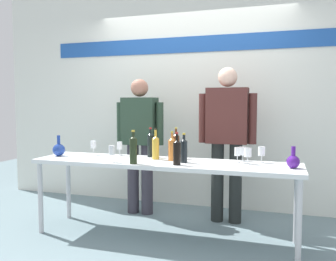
{
  "coord_description": "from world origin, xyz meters",
  "views": [
    {
      "loc": [
        1.1,
        -3.29,
        1.34
      ],
      "look_at": [
        0.0,
        0.15,
        1.06
      ],
      "focal_mm": 38.07,
      "sensor_mm": 36.0,
      "label": 1
    }
  ],
  "objects_px": {
    "wine_bottle_2": "(172,148)",
    "wine_glass_left_2": "(112,150)",
    "wine_glass_right_3": "(262,151)",
    "wine_glass_right_2": "(248,153)",
    "decanter_blue_right": "(293,161)",
    "presenter_left": "(140,137)",
    "wine_glass_right_1": "(242,151)",
    "wine_bottle_3": "(184,150)",
    "display_table": "(163,167)",
    "wine_bottle_1": "(177,151)",
    "wine_bottle_6": "(133,149)",
    "wine_glass_left_0": "(120,146)",
    "wine_bottle_5": "(150,144)",
    "presenter_right": "(227,133)",
    "wine_glass_right_0": "(237,152)",
    "decanter_blue_left": "(59,149)",
    "wine_bottle_4": "(176,145)",
    "wine_glass_left_1": "(93,145)",
    "wine_bottle_0": "(156,147)"
  },
  "relations": [
    {
      "from": "display_table",
      "to": "wine_glass_left_0",
      "type": "distance_m",
      "value": 0.64
    },
    {
      "from": "wine_bottle_4",
      "to": "wine_glass_right_3",
      "type": "distance_m",
      "value": 0.86
    },
    {
      "from": "wine_glass_left_1",
      "to": "wine_glass_right_0",
      "type": "distance_m",
      "value": 1.57
    },
    {
      "from": "wine_bottle_1",
      "to": "wine_glass_left_0",
      "type": "height_order",
      "value": "wine_bottle_1"
    },
    {
      "from": "decanter_blue_left",
      "to": "wine_bottle_4",
      "type": "height_order",
      "value": "wine_bottle_4"
    },
    {
      "from": "presenter_left",
      "to": "wine_bottle_3",
      "type": "height_order",
      "value": "presenter_left"
    },
    {
      "from": "decanter_blue_right",
      "to": "wine_bottle_3",
      "type": "distance_m",
      "value": 0.99
    },
    {
      "from": "presenter_left",
      "to": "wine_glass_right_2",
      "type": "distance_m",
      "value": 1.45
    },
    {
      "from": "presenter_right",
      "to": "wine_glass_right_0",
      "type": "relative_size",
      "value": 11.77
    },
    {
      "from": "wine_glass_right_2",
      "to": "wine_glass_right_3",
      "type": "xyz_separation_m",
      "value": [
        0.12,
        0.11,
        0.0
      ]
    },
    {
      "from": "wine_bottle_3",
      "to": "wine_glass_right_1",
      "type": "relative_size",
      "value": 2.05
    },
    {
      "from": "decanter_blue_right",
      "to": "wine_bottle_5",
      "type": "height_order",
      "value": "wine_bottle_5"
    },
    {
      "from": "wine_glass_right_3",
      "to": "decanter_blue_right",
      "type": "bearing_deg",
      "value": -37.94
    },
    {
      "from": "wine_glass_left_1",
      "to": "wine_glass_right_1",
      "type": "bearing_deg",
      "value": 2.83
    },
    {
      "from": "wine_bottle_1",
      "to": "wine_glass_right_2",
      "type": "distance_m",
      "value": 0.67
    },
    {
      "from": "decanter_blue_right",
      "to": "wine_glass_right_1",
      "type": "height_order",
      "value": "decanter_blue_right"
    },
    {
      "from": "decanter_blue_left",
      "to": "display_table",
      "type": "bearing_deg",
      "value": 0.94
    },
    {
      "from": "presenter_left",
      "to": "wine_bottle_3",
      "type": "xyz_separation_m",
      "value": [
        0.74,
        -0.69,
        -0.03
      ]
    },
    {
      "from": "wine_glass_right_3",
      "to": "presenter_right",
      "type": "bearing_deg",
      "value": 130.27
    },
    {
      "from": "wine_bottle_2",
      "to": "wine_glass_right_1",
      "type": "xyz_separation_m",
      "value": [
        0.67,
        0.19,
        -0.03
      ]
    },
    {
      "from": "presenter_right",
      "to": "wine_bottle_0",
      "type": "relative_size",
      "value": 5.46
    },
    {
      "from": "wine_glass_right_0",
      "to": "display_table",
      "type": "bearing_deg",
      "value": -169.28
    },
    {
      "from": "wine_bottle_2",
      "to": "wine_bottle_5",
      "type": "height_order",
      "value": "wine_bottle_5"
    },
    {
      "from": "display_table",
      "to": "wine_bottle_1",
      "type": "bearing_deg",
      "value": -41.75
    },
    {
      "from": "wine_bottle_0",
      "to": "wine_glass_right_1",
      "type": "relative_size",
      "value": 2.29
    },
    {
      "from": "decanter_blue_left",
      "to": "wine_bottle_1",
      "type": "bearing_deg",
      "value": -6.13
    },
    {
      "from": "presenter_left",
      "to": "wine_bottle_2",
      "type": "xyz_separation_m",
      "value": [
        0.59,
        -0.61,
        -0.04
      ]
    },
    {
      "from": "wine_bottle_6",
      "to": "wine_glass_right_0",
      "type": "relative_size",
      "value": 2.16
    },
    {
      "from": "display_table",
      "to": "presenter_right",
      "type": "relative_size",
      "value": 1.51
    },
    {
      "from": "wine_glass_right_3",
      "to": "wine_glass_right_2",
      "type": "bearing_deg",
      "value": -137.25
    },
    {
      "from": "presenter_left",
      "to": "decanter_blue_right",
      "type": "bearing_deg",
      "value": -21.82
    },
    {
      "from": "wine_bottle_6",
      "to": "wine_glass_left_0",
      "type": "height_order",
      "value": "wine_bottle_6"
    },
    {
      "from": "wine_bottle_2",
      "to": "wine_glass_left_2",
      "type": "relative_size",
      "value": 1.79
    },
    {
      "from": "wine_glass_right_1",
      "to": "wine_glass_right_3",
      "type": "bearing_deg",
      "value": -14.57
    },
    {
      "from": "wine_glass_left_1",
      "to": "wine_glass_right_2",
      "type": "relative_size",
      "value": 1.04
    },
    {
      "from": "decanter_blue_left",
      "to": "wine_glass_right_0",
      "type": "relative_size",
      "value": 1.53
    },
    {
      "from": "decanter_blue_left",
      "to": "wine_bottle_2",
      "type": "bearing_deg",
      "value": 3.57
    },
    {
      "from": "wine_glass_left_1",
      "to": "wine_glass_right_1",
      "type": "height_order",
      "value": "wine_glass_left_1"
    },
    {
      "from": "wine_glass_left_1",
      "to": "wine_glass_right_0",
      "type": "relative_size",
      "value": 1.07
    },
    {
      "from": "wine_bottle_3",
      "to": "wine_glass_right_1",
      "type": "bearing_deg",
      "value": 26.66
    },
    {
      "from": "display_table",
      "to": "wine_bottle_5",
      "type": "relative_size",
      "value": 8.39
    },
    {
      "from": "wine_bottle_2",
      "to": "wine_glass_right_2",
      "type": "height_order",
      "value": "wine_bottle_2"
    },
    {
      "from": "decanter_blue_left",
      "to": "wine_bottle_4",
      "type": "relative_size",
      "value": 0.7
    },
    {
      "from": "wine_bottle_5",
      "to": "wine_glass_right_0",
      "type": "distance_m",
      "value": 0.93
    },
    {
      "from": "wine_glass_left_2",
      "to": "decanter_blue_left",
      "type": "bearing_deg",
      "value": 165.37
    },
    {
      "from": "presenter_left",
      "to": "wine_glass_right_1",
      "type": "bearing_deg",
      "value": -18.64
    },
    {
      "from": "display_table",
      "to": "presenter_right",
      "type": "bearing_deg",
      "value": 52.1
    },
    {
      "from": "wine_glass_right_0",
      "to": "wine_bottle_2",
      "type": "bearing_deg",
      "value": -173.3
    },
    {
      "from": "wine_bottle_2",
      "to": "wine_glass_right_1",
      "type": "distance_m",
      "value": 0.69
    },
    {
      "from": "wine_bottle_2",
      "to": "wine_glass_right_2",
      "type": "bearing_deg",
      "value": 2.16
    }
  ]
}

